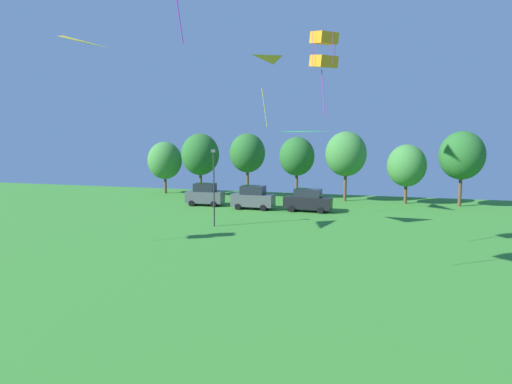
{
  "coord_description": "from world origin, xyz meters",
  "views": [
    {
      "loc": [
        4.47,
        0.08,
        7.54
      ],
      "look_at": [
        0.19,
        14.41,
        5.72
      ],
      "focal_mm": 32.0,
      "sensor_mm": 36.0,
      "label": 1
    }
  ],
  "objects_px": {
    "treeline_tree_1": "(200,154)",
    "treeline_tree_3": "(297,156)",
    "treeline_tree_2": "(247,153)",
    "parked_car_third_from_left": "(308,200)",
    "treeline_tree_5": "(407,166)",
    "parked_car_second_from_left": "(253,198)",
    "treeline_tree_0": "(165,161)",
    "parked_car_leftmost": "(205,195)",
    "kite_flying_4": "(64,52)",
    "kite_flying_8": "(297,147)",
    "light_post_1": "(214,183)",
    "kite_flying_2": "(324,50)",
    "kite_flying_0": "(251,70)",
    "treeline_tree_6": "(462,156)",
    "treeline_tree_4": "(346,154)"
  },
  "relations": [
    {
      "from": "treeline_tree_1",
      "to": "treeline_tree_3",
      "type": "bearing_deg",
      "value": 5.87
    },
    {
      "from": "treeline_tree_2",
      "to": "treeline_tree_3",
      "type": "bearing_deg",
      "value": 7.12
    },
    {
      "from": "parked_car_third_from_left",
      "to": "treeline_tree_5",
      "type": "relative_size",
      "value": 0.72
    },
    {
      "from": "parked_car_second_from_left",
      "to": "treeline_tree_0",
      "type": "height_order",
      "value": "treeline_tree_0"
    },
    {
      "from": "parked_car_leftmost",
      "to": "treeline_tree_1",
      "type": "distance_m",
      "value": 9.59
    },
    {
      "from": "kite_flying_4",
      "to": "kite_flying_8",
      "type": "height_order",
      "value": "kite_flying_4"
    },
    {
      "from": "kite_flying_8",
      "to": "light_post_1",
      "type": "relative_size",
      "value": 0.5
    },
    {
      "from": "treeline_tree_1",
      "to": "kite_flying_8",
      "type": "bearing_deg",
      "value": -48.82
    },
    {
      "from": "light_post_1",
      "to": "treeline_tree_1",
      "type": "xyz_separation_m",
      "value": [
        -9.24,
        18.4,
        1.65
      ]
    },
    {
      "from": "treeline_tree_1",
      "to": "treeline_tree_5",
      "type": "xyz_separation_m",
      "value": [
        25.08,
        0.15,
        -0.98
      ]
    },
    {
      "from": "kite_flying_2",
      "to": "parked_car_leftmost",
      "type": "xyz_separation_m",
      "value": [
        -15.47,
        17.94,
        -11.5
      ]
    },
    {
      "from": "treeline_tree_5",
      "to": "treeline_tree_2",
      "type": "bearing_deg",
      "value": 178.94
    },
    {
      "from": "treeline_tree_2",
      "to": "treeline_tree_5",
      "type": "relative_size",
      "value": 1.19
    },
    {
      "from": "kite_flying_0",
      "to": "treeline_tree_3",
      "type": "relative_size",
      "value": 0.71
    },
    {
      "from": "treeline_tree_1",
      "to": "treeline_tree_3",
      "type": "height_order",
      "value": "treeline_tree_1"
    },
    {
      "from": "parked_car_leftmost",
      "to": "treeline_tree_5",
      "type": "bearing_deg",
      "value": 16.81
    },
    {
      "from": "kite_flying_0",
      "to": "treeline_tree_5",
      "type": "distance_m",
      "value": 22.05
    },
    {
      "from": "parked_car_second_from_left",
      "to": "light_post_1",
      "type": "distance_m",
      "value": 10.11
    },
    {
      "from": "parked_car_leftmost",
      "to": "treeline_tree_2",
      "type": "bearing_deg",
      "value": 70.92
    },
    {
      "from": "parked_car_third_from_left",
      "to": "treeline_tree_1",
      "type": "height_order",
      "value": "treeline_tree_1"
    },
    {
      "from": "treeline_tree_1",
      "to": "treeline_tree_0",
      "type": "bearing_deg",
      "value": 169.24
    },
    {
      "from": "treeline_tree_0",
      "to": "treeline_tree_3",
      "type": "xyz_separation_m",
      "value": [
        17.89,
        0.2,
        0.75
      ]
    },
    {
      "from": "parked_car_leftmost",
      "to": "light_post_1",
      "type": "relative_size",
      "value": 0.64
    },
    {
      "from": "parked_car_third_from_left",
      "to": "kite_flying_0",
      "type": "bearing_deg",
      "value": -121.92
    },
    {
      "from": "treeline_tree_3",
      "to": "treeline_tree_6",
      "type": "height_order",
      "value": "treeline_tree_6"
    },
    {
      "from": "light_post_1",
      "to": "treeline_tree_4",
      "type": "relative_size",
      "value": 0.79
    },
    {
      "from": "kite_flying_2",
      "to": "parked_car_leftmost",
      "type": "height_order",
      "value": "kite_flying_2"
    },
    {
      "from": "treeline_tree_1",
      "to": "parked_car_leftmost",
      "type": "bearing_deg",
      "value": -63.37
    },
    {
      "from": "light_post_1",
      "to": "treeline_tree_4",
      "type": "xyz_separation_m",
      "value": [
        9.05,
        18.72,
        1.89
      ]
    },
    {
      "from": "kite_flying_2",
      "to": "treeline_tree_4",
      "type": "xyz_separation_m",
      "value": [
        -1.06,
        26.01,
        -7.17
      ]
    },
    {
      "from": "kite_flying_8",
      "to": "treeline_tree_0",
      "type": "xyz_separation_m",
      "value": [
        -21.95,
        19.75,
        -2.39
      ]
    },
    {
      "from": "kite_flying_0",
      "to": "treeline_tree_0",
      "type": "distance_m",
      "value": 24.74
    },
    {
      "from": "kite_flying_0",
      "to": "parked_car_third_from_left",
      "type": "height_order",
      "value": "kite_flying_0"
    },
    {
      "from": "kite_flying_0",
      "to": "kite_flying_2",
      "type": "height_order",
      "value": "kite_flying_2"
    },
    {
      "from": "light_post_1",
      "to": "treeline_tree_0",
      "type": "distance_m",
      "value": 24.49
    },
    {
      "from": "treeline_tree_4",
      "to": "kite_flying_8",
      "type": "bearing_deg",
      "value": -95.85
    },
    {
      "from": "treeline_tree_3",
      "to": "treeline_tree_5",
      "type": "relative_size",
      "value": 1.12
    },
    {
      "from": "parked_car_second_from_left",
      "to": "parked_car_third_from_left",
      "type": "distance_m",
      "value": 5.79
    },
    {
      "from": "parked_car_leftmost",
      "to": "treeline_tree_1",
      "type": "bearing_deg",
      "value": 112.99
    },
    {
      "from": "kite_flying_2",
      "to": "parked_car_leftmost",
      "type": "relative_size",
      "value": 1.19
    },
    {
      "from": "kite_flying_2",
      "to": "treeline_tree_1",
      "type": "bearing_deg",
      "value": 126.99
    },
    {
      "from": "parked_car_third_from_left",
      "to": "treeline_tree_2",
      "type": "xyz_separation_m",
      "value": [
        -9.3,
        9.06,
        4.36
      ]
    },
    {
      "from": "kite_flying_2",
      "to": "parked_car_leftmost",
      "type": "bearing_deg",
      "value": 130.77
    },
    {
      "from": "parked_car_third_from_left",
      "to": "treeline_tree_5",
      "type": "distance_m",
      "value": 13.35
    },
    {
      "from": "kite_flying_0",
      "to": "light_post_1",
      "type": "distance_m",
      "value": 10.69
    },
    {
      "from": "parked_car_second_from_left",
      "to": "treeline_tree_1",
      "type": "distance_m",
      "value": 13.57
    },
    {
      "from": "light_post_1",
      "to": "treeline_tree_0",
      "type": "xyz_separation_m",
      "value": [
        -14.85,
        19.46,
        0.74
      ]
    },
    {
      "from": "parked_car_leftmost",
      "to": "treeline_tree_6",
      "type": "bearing_deg",
      "value": 11.9
    },
    {
      "from": "parked_car_second_from_left",
      "to": "treeline_tree_0",
      "type": "distance_m",
      "value": 18.36
    },
    {
      "from": "kite_flying_4",
      "to": "parked_car_second_from_left",
      "type": "distance_m",
      "value": 23.1
    }
  ]
}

